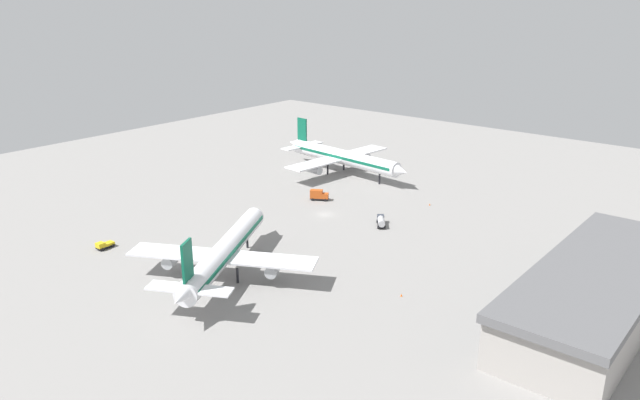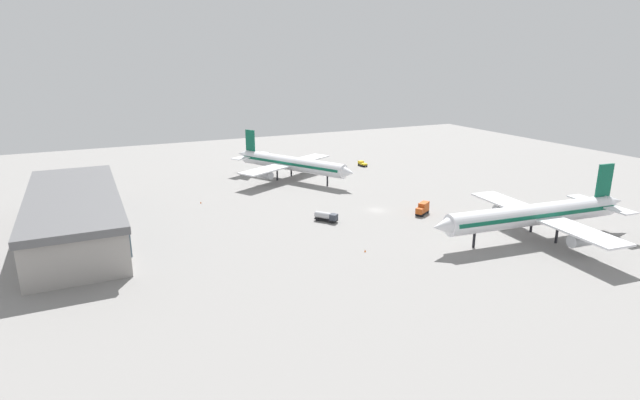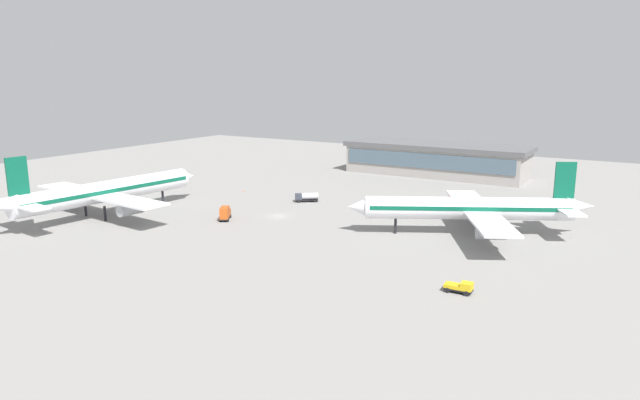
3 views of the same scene
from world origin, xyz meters
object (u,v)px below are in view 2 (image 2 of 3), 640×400
at_px(airplane_at_gate, 290,163).
at_px(safety_cone_near_gate, 201,202).
at_px(fuel_truck, 326,216).
at_px(pushback_tractor, 362,164).
at_px(catering_truck, 423,208).
at_px(safety_cone_mid_apron, 365,251).
at_px(airplane_taxiing, 535,215).

relative_size(airplane_at_gate, safety_cone_near_gate, 81.34).
bearing_deg(fuel_truck, safety_cone_near_gate, -177.43).
relative_size(airplane_at_gate, pushback_tractor, 10.96).
distance_m(fuel_truck, catering_truck, 27.88).
bearing_deg(fuel_truck, safety_cone_mid_apron, -41.56).
distance_m(airplane_at_gate, catering_truck, 57.28).
bearing_deg(pushback_tractor, airplane_taxiing, 175.23).
height_order(pushback_tractor, catering_truck, catering_truck).
bearing_deg(fuel_truck, catering_truck, 40.09).
bearing_deg(safety_cone_mid_apron, airplane_at_gate, 171.11).
height_order(fuel_truck, safety_cone_mid_apron, fuel_truck).
relative_size(airplane_taxiing, fuel_truck, 9.12).
bearing_deg(pushback_tractor, airplane_at_gate, 102.68).
bearing_deg(airplane_at_gate, pushback_tractor, 76.11).
height_order(airplane_at_gate, airplane_taxiing, airplane_taxiing).
relative_size(airplane_taxiing, catering_truck, 9.73).
height_order(pushback_tractor, safety_cone_near_gate, pushback_tractor).
height_order(fuel_truck, catering_truck, catering_truck).
bearing_deg(safety_cone_near_gate, safety_cone_mid_apron, 24.25).
relative_size(airplane_taxiing, safety_cone_mid_apron, 93.60).
height_order(airplane_at_gate, safety_cone_near_gate, airplane_at_gate).
height_order(fuel_truck, pushback_tractor, fuel_truck).
xyz_separation_m(fuel_truck, catering_truck, (6.01, 27.22, 0.31)).
height_order(airplane_taxiing, catering_truck, airplane_taxiing).
distance_m(fuel_truck, safety_cone_mid_apron, 23.65).
relative_size(safety_cone_near_gate, safety_cone_mid_apron, 1.00).
height_order(airplane_at_gate, fuel_truck, airplane_at_gate).
bearing_deg(airplane_taxiing, catering_truck, -60.71).
bearing_deg(pushback_tractor, fuel_truck, 140.58).
relative_size(catering_truck, safety_cone_near_gate, 9.62).
xyz_separation_m(airplane_taxiing, fuel_truck, (-33.72, -39.36, -4.82)).
height_order(airplane_taxiing, safety_cone_near_gate, airplane_taxiing).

